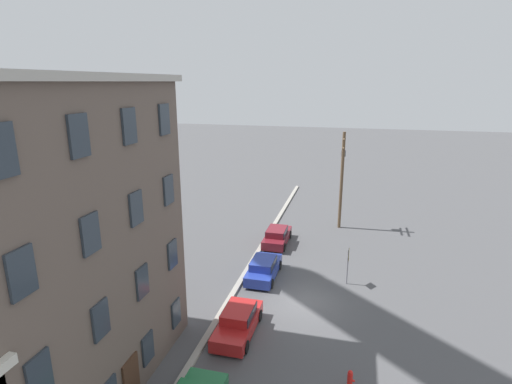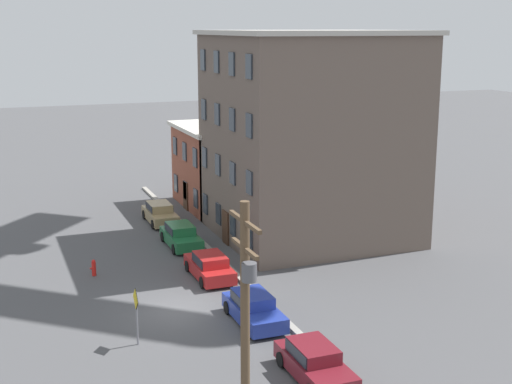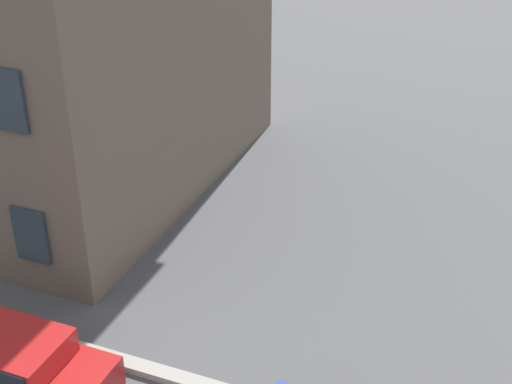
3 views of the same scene
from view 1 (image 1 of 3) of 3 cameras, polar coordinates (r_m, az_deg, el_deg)
The scene contains 8 objects.
ground_plane at distance 26.13m, azimuth 6.67°, elevation -15.30°, with size 200.00×200.00×0.00m, color #4C4C4F.
kerb_strip at distance 26.92m, azimuth -3.15°, elevation -14.03°, with size 56.00×0.36×0.16m, color #9E998E.
car_red at distance 22.91m, azimuth -2.56°, elevation -17.85°, with size 4.40×1.92×1.43m.
car_blue at distance 28.48m, azimuth 1.09°, elevation -10.73°, with size 4.40×1.92×1.43m.
car_maroon at distance 34.03m, azimuth 3.01°, elevation -6.23°, with size 4.40×1.92×1.43m.
caution_sign at distance 27.86m, azimuth 13.04°, elevation -9.39°, with size 1.03×0.08×2.67m.
utility_pole at distance 37.38m, azimuth 12.18°, elevation 2.38°, with size 2.40×0.44×9.03m.
fire_hydrant at distance 20.14m, azimuth 13.27°, elevation -24.63°, with size 0.24×0.34×0.96m.
Camera 1 is at (-22.32, -2.62, 13.34)m, focal length 28.00 mm.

